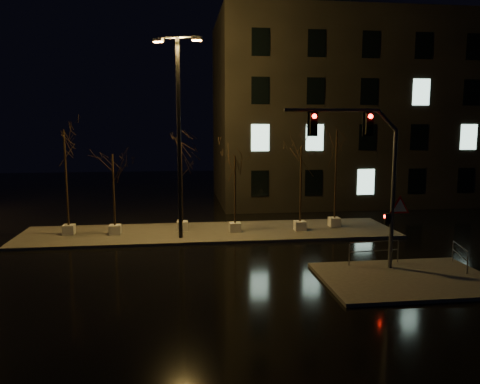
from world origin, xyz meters
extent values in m
plane|color=black|center=(0.00, 0.00, 0.00)|extent=(90.00, 90.00, 0.00)
cube|color=#423F3B|center=(0.00, 6.00, 0.07)|extent=(22.00, 5.00, 0.15)
cube|color=#423F3B|center=(7.50, -3.50, 0.07)|extent=(7.00, 5.00, 0.15)
cube|color=black|center=(14.00, 18.00, 7.50)|extent=(25.00, 12.00, 15.00)
cube|color=silver|center=(-8.14, 6.29, 0.43)|extent=(0.65, 0.65, 0.55)
cylinder|color=black|center=(-8.14, 6.29, 3.40)|extent=(0.11, 0.11, 5.39)
cube|color=silver|center=(-5.49, 5.92, 0.43)|extent=(0.65, 0.65, 0.55)
cylinder|color=black|center=(-5.49, 5.92, 2.74)|extent=(0.11, 0.11, 4.07)
cube|color=silver|center=(-1.64, 6.48, 0.43)|extent=(0.65, 0.65, 0.55)
cylinder|color=black|center=(-1.64, 6.48, 3.02)|extent=(0.11, 0.11, 4.64)
cube|color=silver|center=(1.44, 5.69, 0.43)|extent=(0.65, 0.65, 0.55)
cylinder|color=black|center=(1.44, 5.69, 2.67)|extent=(0.11, 0.11, 3.94)
cube|color=silver|center=(5.34, 5.60, 0.43)|extent=(0.65, 0.65, 0.55)
cylinder|color=black|center=(5.34, 5.60, 2.91)|extent=(0.11, 0.11, 4.42)
cube|color=silver|center=(7.74, 6.42, 0.43)|extent=(0.65, 0.65, 0.55)
cylinder|color=black|center=(7.74, 6.42, 3.39)|extent=(0.11, 0.11, 5.38)
cylinder|color=#595B60|center=(7.41, -2.12, 3.15)|extent=(0.18, 0.18, 6.01)
cylinder|color=#595B60|center=(4.57, -2.09, 7.00)|extent=(4.01, 0.18, 0.14)
cube|color=black|center=(6.21, -2.11, 6.45)|extent=(0.30, 0.22, 0.90)
cube|color=black|center=(3.81, -2.09, 6.45)|extent=(0.30, 0.22, 0.90)
cube|color=black|center=(7.19, -2.12, 2.35)|extent=(0.22, 0.18, 0.45)
cone|color=red|center=(7.71, -2.18, 2.85)|extent=(1.04, 0.04, 1.04)
sphere|color=#FF0C07|center=(7.41, -2.12, 6.75)|extent=(0.18, 0.18, 0.18)
cylinder|color=black|center=(-1.74, 4.66, 5.57)|extent=(0.22, 0.22, 10.83)
cylinder|color=black|center=(-1.74, 4.66, 10.98)|extent=(2.28, 0.89, 0.11)
cube|color=orange|center=(-2.76, 5.02, 10.82)|extent=(0.61, 0.47, 0.22)
cube|color=orange|center=(-0.72, 4.30, 10.82)|extent=(0.61, 0.47, 0.22)
cylinder|color=#595B60|center=(5.74, -1.60, 0.64)|extent=(0.05, 0.05, 0.98)
cylinder|color=#595B60|center=(8.12, -1.40, 0.64)|extent=(0.05, 0.05, 0.98)
cylinder|color=#595B60|center=(6.93, -1.50, 1.19)|extent=(2.39, 0.24, 0.04)
cylinder|color=#595B60|center=(6.93, -1.50, 0.75)|extent=(2.39, 0.24, 0.04)
cylinder|color=#595B60|center=(10.25, -3.40, 0.59)|extent=(0.05, 0.05, 0.89)
cylinder|color=#595B60|center=(10.75, -1.50, 0.59)|extent=(0.05, 0.05, 0.89)
cylinder|color=#595B60|center=(10.50, -2.45, 1.09)|extent=(0.54, 1.91, 0.04)
cylinder|color=#595B60|center=(10.50, -2.45, 0.69)|extent=(0.54, 1.91, 0.04)
camera|label=1|loc=(-1.70, -21.10, 6.38)|focal=35.00mm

